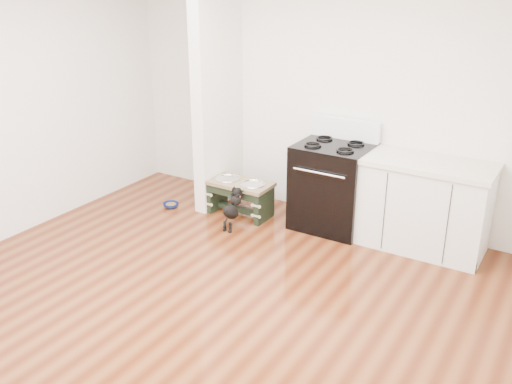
% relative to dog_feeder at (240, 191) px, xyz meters
% --- Properties ---
extents(ground, '(5.00, 5.00, 0.00)m').
position_rel_dog_feeder_xyz_m(ground, '(0.76, -1.89, -0.28)').
color(ground, '#491D0D').
rests_on(ground, ground).
extents(room_shell, '(5.00, 5.00, 5.00)m').
position_rel_dog_feeder_xyz_m(room_shell, '(0.76, -1.89, 1.34)').
color(room_shell, silver).
rests_on(room_shell, ground).
extents(partition_wall, '(0.15, 0.80, 2.70)m').
position_rel_dog_feeder_xyz_m(partition_wall, '(-0.42, 0.21, 1.07)').
color(partition_wall, silver).
rests_on(partition_wall, ground).
extents(oven_range, '(0.76, 0.69, 1.14)m').
position_rel_dog_feeder_xyz_m(oven_range, '(1.01, 0.27, 0.19)').
color(oven_range, black).
rests_on(oven_range, ground).
extents(cabinet_run, '(1.24, 0.64, 0.91)m').
position_rel_dog_feeder_xyz_m(cabinet_run, '(1.99, 0.29, 0.17)').
color(cabinet_run, silver).
rests_on(cabinet_run, ground).
extents(dog_feeder, '(0.73, 0.39, 0.41)m').
position_rel_dog_feeder_xyz_m(dog_feeder, '(0.00, 0.00, 0.00)').
color(dog_feeder, black).
rests_on(dog_feeder, ground).
extents(puppy, '(0.13, 0.37, 0.44)m').
position_rel_dog_feeder_xyz_m(puppy, '(0.13, -0.33, -0.04)').
color(puppy, black).
rests_on(puppy, ground).
extents(floor_bowl, '(0.20, 0.20, 0.06)m').
position_rel_dog_feeder_xyz_m(floor_bowl, '(-0.80, -0.26, -0.25)').
color(floor_bowl, '#0B1A4F').
rests_on(floor_bowl, ground).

